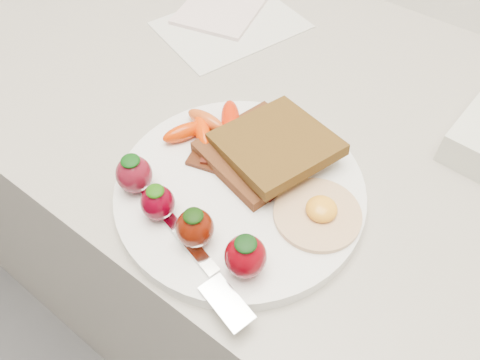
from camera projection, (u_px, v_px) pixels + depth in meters
The scene contains 11 objects.
counter at pixel (296, 283), 0.94m from camera, with size 2.00×0.60×0.90m, color gray.
plate at pixel (240, 191), 0.51m from camera, with size 0.27×0.27×0.02m, color white.
toast_lower at pixel (259, 152), 0.52m from camera, with size 0.11×0.11×0.01m, color black.
toast_upper at pixel (276, 144), 0.51m from camera, with size 0.11×0.11×0.01m, color #4E3412.
fried_egg at pixel (318, 213), 0.47m from camera, with size 0.11×0.11×0.02m.
bacon_strips at pixel (240, 165), 0.51m from camera, with size 0.12×0.08×0.01m.
baby_carrots at pixel (209, 125), 0.55m from camera, with size 0.08×0.11×0.02m.
strawberries at pixel (184, 215), 0.45m from camera, with size 0.19×0.05×0.05m.
fork at pixel (198, 259), 0.44m from camera, with size 0.18×0.07×0.00m.
paper_sheet at pixel (231, 25), 0.72m from camera, with size 0.16×0.21×0.00m, color silver.
notepad at pixel (225, 3), 0.75m from camera, with size 0.12×0.17×0.01m, color silver.
Camera 1 is at (0.17, 1.30, 1.31)m, focal length 35.00 mm.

